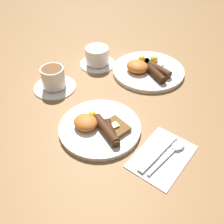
{
  "coord_description": "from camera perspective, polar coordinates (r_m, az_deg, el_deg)",
  "views": [
    {
      "loc": [
        0.37,
        -0.4,
        0.56
      ],
      "look_at": [
        -0.0,
        0.06,
        0.03
      ],
      "focal_mm": 42.0,
      "sensor_mm": 36.0,
      "label": 1
    }
  ],
  "objects": [
    {
      "name": "breakfast_plate_far",
      "position": [
        1.01,
        7.76,
        9.16
      ],
      "size": [
        0.27,
        0.27,
        0.05
      ],
      "color": "white",
      "rests_on": "ground_plane"
    },
    {
      "name": "teacup_far",
      "position": [
        1.04,
        -3.22,
        11.88
      ],
      "size": [
        0.14,
        0.14,
        0.07
      ],
      "color": "white",
      "rests_on": "ground_plane"
    },
    {
      "name": "napkin",
      "position": [
        0.72,
        10.86,
        -9.43
      ],
      "size": [
        0.13,
        0.18,
        0.01
      ],
      "primitive_type": "cube",
      "rotation": [
        0.0,
        0.0,
        0.02
      ],
      "color": "white",
      "rests_on": "ground_plane"
    },
    {
      "name": "ground_plane",
      "position": [
        0.78,
        -2.63,
        -3.79
      ],
      "size": [
        3.0,
        3.0,
        0.0
      ],
      "primitive_type": "plane",
      "color": "olive"
    },
    {
      "name": "teacup_near",
      "position": [
        0.93,
        -12.58,
        6.9
      ],
      "size": [
        0.15,
        0.15,
        0.08
      ],
      "color": "white",
      "rests_on": "ground_plane"
    },
    {
      "name": "spoon",
      "position": [
        0.74,
        13.46,
        -7.85
      ],
      "size": [
        0.03,
        0.16,
        0.01
      ],
      "rotation": [
        0.0,
        0.0,
        1.48
      ],
      "color": "silver",
      "rests_on": "napkin"
    },
    {
      "name": "breakfast_plate_near",
      "position": [
        0.77,
        -2.72,
        -3.24
      ],
      "size": [
        0.24,
        0.24,
        0.05
      ],
      "color": "white",
      "rests_on": "ground_plane"
    },
    {
      "name": "knife",
      "position": [
        0.71,
        9.64,
        -9.21
      ],
      "size": [
        0.03,
        0.16,
        0.01
      ],
      "rotation": [
        0.0,
        0.0,
        1.51
      ],
      "color": "silver",
      "rests_on": "napkin"
    }
  ]
}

